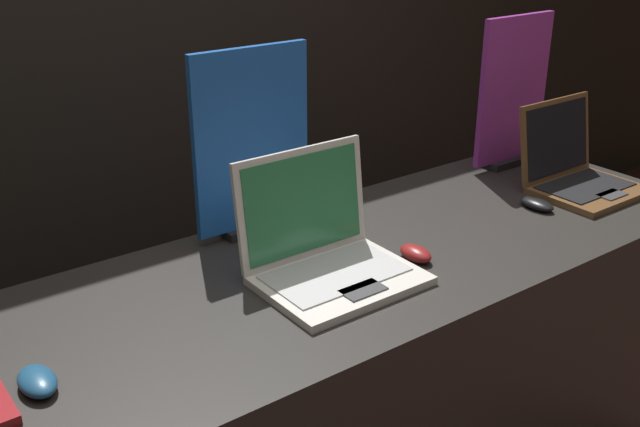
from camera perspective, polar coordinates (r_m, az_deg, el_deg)
The scene contains 8 objects.
display_counter at distance 2.08m, azimuth 0.30°, elevation -15.04°, with size 2.38×0.73×0.88m.
mouse_front at distance 1.51m, azimuth -20.75°, elevation -11.86°, with size 0.07×0.11×0.04m.
laptop_middle at distance 1.78m, azimuth 0.41°, elevation -2.78°, with size 0.37×0.31×0.29m.
mouse_middle at distance 1.89m, azimuth 7.30°, elevation -3.03°, with size 0.06×0.10×0.04m.
promo_stand_middle at distance 1.96m, azimuth -5.19°, elevation 5.05°, with size 0.34×0.07×0.50m.
laptop_back at distance 2.44m, azimuth 18.95°, elevation 3.15°, with size 0.32×0.30×0.26m.
mouse_back at distance 2.27m, azimuth 16.20°, elevation 0.70°, with size 0.06×0.11×0.03m.
promo_stand_back at distance 2.55m, azimuth 14.47°, elevation 8.66°, with size 0.31×0.07×0.50m.
Camera 1 is at (-0.98, -0.94, 1.73)m, focal length 42.00 mm.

